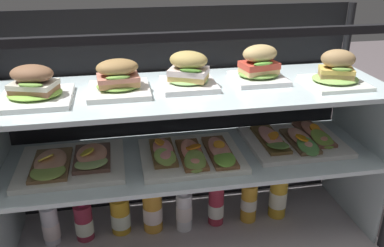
{
  "coord_description": "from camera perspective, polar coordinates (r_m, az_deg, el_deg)",
  "views": [
    {
      "loc": [
        -0.23,
        -1.2,
        1.03
      ],
      "look_at": [
        0.0,
        0.0,
        0.48
      ],
      "focal_mm": 37.67,
      "sensor_mm": 36.0,
      "label": 1
    }
  ],
  "objects": [
    {
      "name": "plated_roll_sandwich_far_left",
      "position": [
        1.29,
        -0.49,
        7.17
      ],
      "size": [
        0.17,
        0.17,
        0.12
      ],
      "color": "white",
      "rests_on": "shelf_upper_glass"
    },
    {
      "name": "riser_lower_tier",
      "position": [
        1.48,
        -0.0,
        -10.29
      ],
      "size": [
        1.27,
        0.39,
        0.3
      ],
      "color": "silver",
      "rests_on": "case_base_deck"
    },
    {
      "name": "juice_bottle_tucked_behind",
      "position": [
        1.53,
        -5.6,
        -12.14
      ],
      "size": [
        0.07,
        0.07,
        0.2
      ],
      "color": "gold",
      "rests_on": "case_base_deck"
    },
    {
      "name": "juice_bottle_back_left",
      "position": [
        1.53,
        -1.13,
        -12.12
      ],
      "size": [
        0.06,
        0.06,
        0.21
      ],
      "color": "white",
      "rests_on": "case_base_deck"
    },
    {
      "name": "riser_upper_tier",
      "position": [
        1.34,
        -0.0,
        -0.3
      ],
      "size": [
        1.27,
        0.39,
        0.23
      ],
      "color": "silver",
      "rests_on": "shelf_lower_glass"
    },
    {
      "name": "open_sandwich_tray_near_left_corner",
      "position": [
        1.36,
        -0.08,
        -4.37
      ],
      "size": [
        0.34,
        0.29,
        0.06
      ],
      "color": "white",
      "rests_on": "shelf_lower_glass"
    },
    {
      "name": "juice_bottle_front_middle",
      "position": [
        1.63,
        12.1,
        -10.02
      ],
      "size": [
        0.07,
        0.07,
        0.21
      ],
      "color": "gold",
      "rests_on": "case_base_deck"
    },
    {
      "name": "juice_bottle_back_center",
      "position": [
        1.55,
        -10.11,
        -12.61
      ],
      "size": [
        0.07,
        0.07,
        0.19
      ],
      "color": "gold",
      "rests_on": "case_base_deck"
    },
    {
      "name": "open_sandwich_tray_far_left",
      "position": [
        1.51,
        14.44,
        -2.27
      ],
      "size": [
        0.34,
        0.29,
        0.06
      ],
      "color": "white",
      "rests_on": "shelf_lower_glass"
    },
    {
      "name": "shelf_upper_glass",
      "position": [
        1.29,
        -0.0,
        4.69
      ],
      "size": [
        1.28,
        0.4,
        0.02
      ],
      "primitive_type": "cube",
      "color": "silver",
      "rests_on": "riser_upper_tier"
    },
    {
      "name": "juice_bottle_front_fourth",
      "position": [
        1.56,
        -19.4,
        -13.37
      ],
      "size": [
        0.06,
        0.06,
        0.19
      ],
      "color": "white",
      "rests_on": "case_base_deck"
    },
    {
      "name": "ground_plane",
      "position": [
        1.6,
        -0.0,
        -16.28
      ],
      "size": [
        6.0,
        6.0,
        0.02
      ],
      "primitive_type": "cube",
      "color": "#5B5254",
      "rests_on": "ground"
    },
    {
      "name": "juice_bottle_back_right",
      "position": [
        1.54,
        -15.07,
        -13.25
      ],
      "size": [
        0.07,
        0.07,
        0.19
      ],
      "color": "maroon",
      "rests_on": "case_base_deck"
    },
    {
      "name": "juice_bottle_near_post",
      "position": [
        1.56,
        3.43,
        -11.35
      ],
      "size": [
        0.06,
        0.06,
        0.22
      ],
      "color": "#A0283B",
      "rests_on": "case_base_deck"
    },
    {
      "name": "plated_roll_sandwich_left_of_center",
      "position": [
        1.37,
        9.47,
        7.92
      ],
      "size": [
        0.17,
        0.17,
        0.12
      ],
      "color": "white",
      "rests_on": "shelf_upper_glass"
    },
    {
      "name": "plated_roll_sandwich_far_right",
      "position": [
        1.26,
        -21.45,
        4.68
      ],
      "size": [
        0.21,
        0.21,
        0.11
      ],
      "color": "white",
      "rests_on": "shelf_upper_glass"
    },
    {
      "name": "open_sandwich_tray_mid_right",
      "position": [
        1.37,
        -16.7,
        -5.33
      ],
      "size": [
        0.34,
        0.29,
        0.06
      ],
      "color": "white",
      "rests_on": "shelf_lower_glass"
    },
    {
      "name": "shelf_lower_glass",
      "position": [
        1.4,
        -0.0,
        -4.93
      ],
      "size": [
        1.28,
        0.4,
        0.02
      ],
      "primitive_type": "cube",
      "color": "silver",
      "rests_on": "riser_lower_tier"
    },
    {
      "name": "case_base_deck",
      "position": [
        1.58,
        -0.0,
        -15.42
      ],
      "size": [
        1.33,
        0.45,
        0.04
      ],
      "primitive_type": "cube",
      "color": "#BEB4B6",
      "rests_on": "ground"
    },
    {
      "name": "case_frame",
      "position": [
        1.48,
        -1.03,
        1.22
      ],
      "size": [
        1.33,
        0.45,
        0.83
      ],
      "color": "black",
      "rests_on": "ground"
    },
    {
      "name": "plated_roll_sandwich_near_right_corner",
      "position": [
        1.4,
        19.74,
        6.82
      ],
      "size": [
        0.18,
        0.18,
        0.12
      ],
      "color": "white",
      "rests_on": "shelf_upper_glass"
    },
    {
      "name": "plated_roll_sandwich_right_of_center",
      "position": [
        1.26,
        -10.41,
        6.09
      ],
      "size": [
        0.19,
        0.19,
        0.11
      ],
      "color": "white",
      "rests_on": "shelf_upper_glass"
    },
    {
      "name": "juice_bottle_front_left_end",
      "position": [
        1.59,
        8.06,
        -10.83
      ],
      "size": [
        0.06,
        0.06,
        0.2
      ],
      "color": "gold",
      "rests_on": "case_base_deck"
    }
  ]
}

